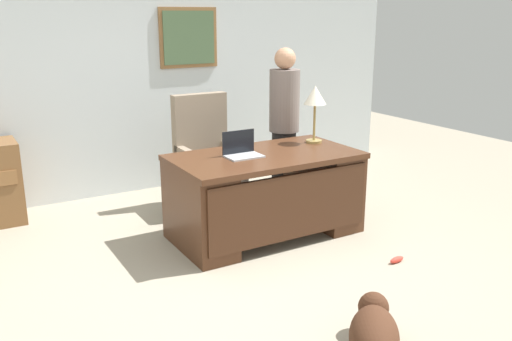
{
  "coord_description": "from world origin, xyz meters",
  "views": [
    {
      "loc": [
        -2.03,
        -3.52,
        2.02
      ],
      "look_at": [
        0.22,
        0.3,
        0.75
      ],
      "focal_mm": 38.54,
      "sensor_mm": 36.0,
      "label": 1
    }
  ],
  "objects_px": {
    "dog_lying": "(374,333)",
    "armchair": "(207,159)",
    "desk": "(266,192)",
    "desk_lamp": "(315,99)",
    "dog_toy_plush": "(397,260)",
    "person_standing": "(284,125)",
    "laptop": "(242,150)"
  },
  "relations": [
    {
      "from": "dog_lying",
      "to": "dog_toy_plush",
      "type": "height_order",
      "value": "dog_lying"
    },
    {
      "from": "desk",
      "to": "dog_lying",
      "type": "height_order",
      "value": "desk"
    },
    {
      "from": "armchair",
      "to": "person_standing",
      "type": "xyz_separation_m",
      "value": [
        0.77,
        -0.32,
        0.35
      ]
    },
    {
      "from": "desk_lamp",
      "to": "dog_toy_plush",
      "type": "xyz_separation_m",
      "value": [
        -0.03,
        -1.25,
        -1.2
      ]
    },
    {
      "from": "dog_toy_plush",
      "to": "dog_lying",
      "type": "bearing_deg",
      "value": -140.23
    },
    {
      "from": "person_standing",
      "to": "desk_lamp",
      "type": "height_order",
      "value": "person_standing"
    },
    {
      "from": "laptop",
      "to": "desk_lamp",
      "type": "height_order",
      "value": "desk_lamp"
    },
    {
      "from": "laptop",
      "to": "dog_toy_plush",
      "type": "distance_m",
      "value": 1.64
    },
    {
      "from": "dog_lying",
      "to": "laptop",
      "type": "xyz_separation_m",
      "value": [
        0.21,
        2.03,
        0.68
      ]
    },
    {
      "from": "armchair",
      "to": "laptop",
      "type": "relative_size",
      "value": 3.77
    },
    {
      "from": "desk",
      "to": "desk_lamp",
      "type": "xyz_separation_m",
      "value": [
        0.66,
        0.18,
        0.8
      ]
    },
    {
      "from": "dog_lying",
      "to": "desk_lamp",
      "type": "height_order",
      "value": "desk_lamp"
    },
    {
      "from": "person_standing",
      "to": "laptop",
      "type": "bearing_deg",
      "value": -144.01
    },
    {
      "from": "person_standing",
      "to": "armchair",
      "type": "bearing_deg",
      "value": 157.76
    },
    {
      "from": "person_standing",
      "to": "desk_lamp",
      "type": "relative_size",
      "value": 3.0
    },
    {
      "from": "armchair",
      "to": "person_standing",
      "type": "distance_m",
      "value": 0.9
    },
    {
      "from": "desk",
      "to": "laptop",
      "type": "distance_m",
      "value": 0.48
    },
    {
      "from": "person_standing",
      "to": "dog_toy_plush",
      "type": "bearing_deg",
      "value": -90.49
    },
    {
      "from": "dog_toy_plush",
      "to": "desk",
      "type": "bearing_deg",
      "value": 120.67
    },
    {
      "from": "desk_lamp",
      "to": "armchair",
      "type": "bearing_deg",
      "value": 133.21
    },
    {
      "from": "dog_lying",
      "to": "dog_toy_plush",
      "type": "xyz_separation_m",
      "value": [
        1.07,
        0.89,
        -0.13
      ]
    },
    {
      "from": "laptop",
      "to": "desk_lamp",
      "type": "distance_m",
      "value": 0.97
    },
    {
      "from": "dog_lying",
      "to": "armchair",
      "type": "bearing_deg",
      "value": 83.98
    },
    {
      "from": "dog_lying",
      "to": "desk_lamp",
      "type": "relative_size",
      "value": 1.12
    },
    {
      "from": "person_standing",
      "to": "dog_lying",
      "type": "bearing_deg",
      "value": -112.17
    },
    {
      "from": "person_standing",
      "to": "dog_lying",
      "type": "xyz_separation_m",
      "value": [
        -1.09,
        -2.67,
        -0.71
      ]
    },
    {
      "from": "desk",
      "to": "dog_lying",
      "type": "relative_size",
      "value": 2.7
    },
    {
      "from": "person_standing",
      "to": "laptop",
      "type": "xyz_separation_m",
      "value": [
        -0.87,
        -0.63,
        -0.03
      ]
    },
    {
      "from": "laptop",
      "to": "person_standing",
      "type": "bearing_deg",
      "value": 35.99
    },
    {
      "from": "desk",
      "to": "person_standing",
      "type": "relative_size",
      "value": 1.01
    },
    {
      "from": "armchair",
      "to": "dog_lying",
      "type": "xyz_separation_m",
      "value": [
        -0.31,
        -2.98,
        -0.37
      ]
    },
    {
      "from": "armchair",
      "to": "dog_toy_plush",
      "type": "relative_size",
      "value": 7.84
    }
  ]
}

